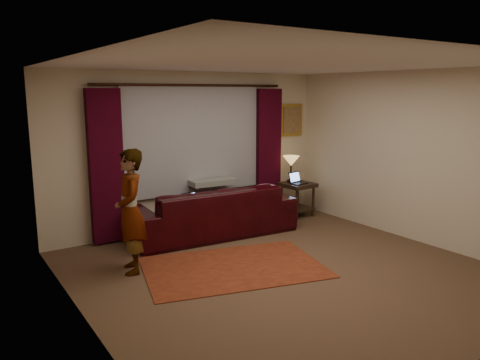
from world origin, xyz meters
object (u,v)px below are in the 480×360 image
object	(u,v)px
sofa	(211,202)
tiffany_lamp	(291,169)
laptop_sofa	(194,201)
person	(130,212)
end_table	(297,199)
laptop_table	(299,178)

from	to	relation	value
sofa	tiffany_lamp	xyz separation A→B (m)	(1.85, 0.26, 0.33)
laptop_sofa	person	size ratio (longest dim) A/B	0.21
laptop_sofa	person	bearing A→B (deg)	-168.12
laptop_sofa	end_table	bearing A→B (deg)	-6.75
tiffany_lamp	end_table	bearing A→B (deg)	-68.58
sofa	laptop_table	world-z (taller)	sofa
laptop_sofa	tiffany_lamp	world-z (taller)	tiffany_lamp
sofa	laptop_table	bearing A→B (deg)	-174.63
end_table	laptop_table	distance (m)	0.43
end_table	laptop_table	size ratio (longest dim) A/B	1.96
end_table	laptop_table	bearing A→B (deg)	-115.50
laptop_table	person	size ratio (longest dim) A/B	0.20
person	sofa	bearing A→B (deg)	130.13
laptop_sofa	end_table	size ratio (longest dim) A/B	0.52
laptop_sofa	tiffany_lamp	xyz separation A→B (m)	(2.28, 0.47, 0.22)
tiffany_lamp	person	size ratio (longest dim) A/B	0.31
end_table	person	world-z (taller)	person
end_table	tiffany_lamp	world-z (taller)	tiffany_lamp
person	laptop_table	bearing A→B (deg)	117.51
end_table	tiffany_lamp	size ratio (longest dim) A/B	1.27
end_table	tiffany_lamp	bearing A→B (deg)	111.42
tiffany_lamp	laptop_table	size ratio (longest dim) A/B	1.54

